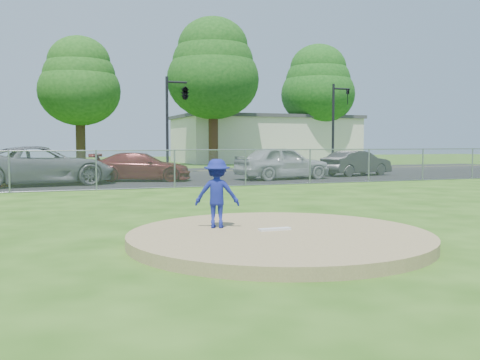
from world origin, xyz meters
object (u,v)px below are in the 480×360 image
object	(u,v)px
tree_right	(213,68)
parked_car_charcoal	(357,163)
parked_car_darkred	(142,167)
traffic_signal_right	(336,119)
traffic_signal_center	(183,94)
parked_car_gray	(42,166)
tree_far_right	(318,85)
commercial_building	(264,139)
tree_center	(79,81)
parked_car_pearl	(282,163)
pitcher	(217,193)
traffic_cone	(4,179)

from	to	relation	value
tree_right	parked_car_charcoal	bearing A→B (deg)	-78.69
parked_car_darkred	parked_car_charcoal	size ratio (longest dim) A/B	1.11
traffic_signal_right	tree_right	bearing A→B (deg)	117.64
traffic_signal_center	parked_car_gray	size ratio (longest dim) A/B	0.95
tree_far_right	parked_car_darkred	size ratio (longest dim) A/B	2.36
traffic_signal_center	commercial_building	bearing A→B (deg)	53.06
tree_center	parked_car_pearl	distance (m)	21.31
traffic_signal_right	parked_car_gray	bearing A→B (deg)	-159.79
parked_car_gray	traffic_signal_right	bearing A→B (deg)	-78.66
tree_right	pitcher	bearing A→B (deg)	-107.61
traffic_signal_right	parked_car_pearl	bearing A→B (deg)	-135.94
parked_car_darkred	parked_car_charcoal	distance (m)	11.68
commercial_building	parked_car_charcoal	size ratio (longest dim) A/B	4.01
tree_right	traffic_signal_center	bearing A→B (deg)	-116.71
tree_right	traffic_signal_right	xyz separation A→B (m)	(5.24, -10.00, -4.29)
traffic_signal_right	commercial_building	bearing A→B (deg)	83.71
tree_center	tree_far_right	bearing A→B (deg)	2.73
tree_center	traffic_signal_center	distance (m)	13.12
tree_far_right	parked_car_darkred	xyz separation A→B (m)	(-19.54, -18.72, -6.39)
pitcher	parked_car_pearl	world-z (taller)	parked_car_pearl
traffic_cone	parked_car_darkred	bearing A→B (deg)	13.38
traffic_signal_right	tree_center	bearing A→B (deg)	141.78
commercial_building	parked_car_gray	world-z (taller)	commercial_building
pitcher	parked_car_charcoal	size ratio (longest dim) A/B	0.31
tree_far_right	traffic_signal_right	distance (m)	14.69
tree_right	parked_car_darkred	xyz separation A→B (m)	(-8.54, -15.72, -6.98)
parked_car_gray	parked_car_darkred	size ratio (longest dim) A/B	1.29
parked_car_gray	parked_car_pearl	distance (m)	11.03
parked_car_darkred	pitcher	bearing A→B (deg)	-167.08
parked_car_charcoal	commercial_building	bearing A→B (deg)	-23.43
traffic_signal_center	pitcher	size ratio (longest dim) A/B	4.35
parked_car_pearl	tree_center	bearing A→B (deg)	16.61
parked_car_charcoal	parked_car_gray	bearing A→B (deg)	80.13
commercial_building	parked_car_charcoal	xyz separation A→B (m)	(-3.86, -21.70, -1.48)
tree_right	pitcher	world-z (taller)	tree_right
parked_car_charcoal	parked_car_pearl	bearing A→B (deg)	89.80
traffic_signal_center	parked_car_gray	world-z (taller)	traffic_signal_center
parked_car_pearl	parked_car_charcoal	bearing A→B (deg)	-83.57
commercial_building	traffic_signal_center	size ratio (longest dim) A/B	2.93
pitcher	parked_car_darkred	world-z (taller)	pitcher
tree_right	parked_car_gray	distance (m)	22.15
traffic_cone	traffic_signal_center	bearing A→B (deg)	37.35
parked_car_darkred	commercial_building	bearing A→B (deg)	-17.67
commercial_building	parked_car_gray	size ratio (longest dim) A/B	2.78
commercial_building	traffic_cone	xyz separation A→B (m)	(-21.33, -23.10, -1.85)
tree_right	parked_car_pearl	xyz separation A→B (m)	(-1.86, -16.87, -6.83)
parked_car_pearl	tree_right	bearing A→B (deg)	-13.02
parked_car_gray	parked_car_pearl	size ratio (longest dim) A/B	1.24
tree_center	pitcher	xyz separation A→B (m)	(0.12, -33.13, -5.63)
traffic_signal_center	traffic_cone	bearing A→B (deg)	-142.65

